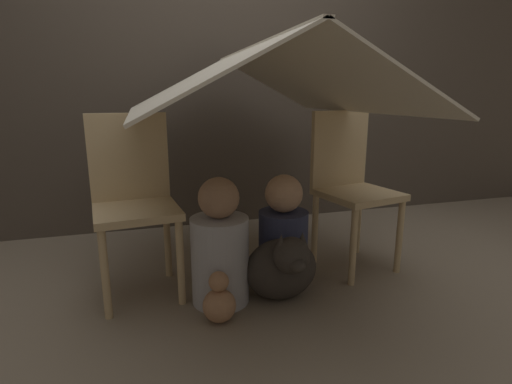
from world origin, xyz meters
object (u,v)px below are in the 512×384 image
at_px(person_second, 283,237).
at_px(person_front, 220,249).
at_px(chair_left, 134,196).
at_px(chair_right, 350,182).
at_px(dog, 283,266).

bearing_deg(person_second, person_front, -166.47).
height_order(chair_left, chair_right, same).
height_order(chair_left, person_second, chair_left).
bearing_deg(dog, person_second, 70.18).
xyz_separation_m(chair_left, person_second, (0.73, -0.16, -0.23)).
bearing_deg(chair_right, chair_left, 168.18).
distance_m(chair_left, dog, 0.81).
bearing_deg(person_front, dog, -15.76).
bearing_deg(person_front, chair_right, 16.56).
xyz_separation_m(chair_left, chair_right, (1.20, -0.00, 0.00)).
height_order(chair_right, person_front, chair_right).
height_order(chair_left, person_front, chair_left).
distance_m(person_second, dog, 0.20).
xyz_separation_m(chair_left, dog, (0.67, -0.33, -0.32)).
distance_m(person_front, dog, 0.32).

